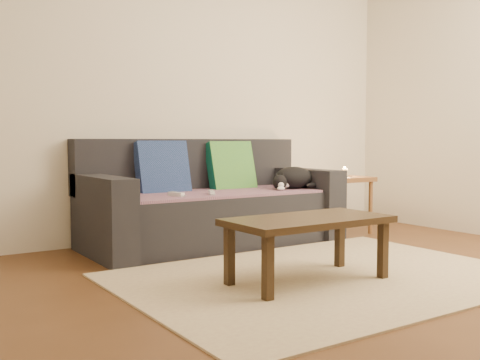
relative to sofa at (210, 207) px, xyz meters
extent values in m
plane|color=brown|center=(0.00, -1.57, -0.31)|extent=(4.50, 4.50, 0.00)
cube|color=beige|center=(0.00, 0.43, 0.99)|extent=(4.50, 0.04, 2.60)
cube|color=#232328|center=(0.00, -0.07, -0.10)|extent=(1.70, 0.78, 0.42)
cube|color=#232328|center=(0.00, 0.33, 0.34)|extent=(2.10, 0.18, 0.45)
cube|color=#232328|center=(-0.95, -0.07, -0.01)|extent=(0.20, 0.90, 0.60)
cube|color=#232328|center=(0.95, -0.07, -0.01)|extent=(0.20, 0.90, 0.60)
cube|color=#462A50|center=(0.00, -0.09, 0.12)|extent=(1.66, 0.74, 0.02)
cube|color=#12284F|center=(-0.35, 0.17, 0.32)|extent=(0.44, 0.21, 0.45)
cube|color=#0D5742|center=(0.31, 0.17, 0.32)|extent=(0.43, 0.22, 0.44)
ellipsoid|color=black|center=(0.73, -0.20, 0.23)|extent=(0.43, 0.38, 0.19)
sphere|color=black|center=(0.54, -0.24, 0.20)|extent=(0.16, 0.16, 0.12)
sphere|color=white|center=(0.52, -0.29, 0.18)|extent=(0.07, 0.07, 0.05)
ellipsoid|color=black|center=(0.83, -0.33, 0.17)|extent=(0.15, 0.10, 0.04)
cube|color=white|center=(-0.44, -0.25, 0.15)|extent=(0.07, 0.15, 0.03)
cube|color=white|center=(-0.15, -0.27, 0.15)|extent=(0.09, 0.15, 0.03)
cube|color=brown|center=(1.32, -0.22, 0.19)|extent=(0.42, 0.42, 0.04)
cylinder|color=brown|center=(1.15, -0.39, -0.07)|extent=(0.04, 0.04, 0.48)
cylinder|color=brown|center=(1.48, -0.39, -0.07)|extent=(0.04, 0.04, 0.48)
cylinder|color=brown|center=(1.15, -0.05, -0.07)|extent=(0.04, 0.04, 0.48)
cylinder|color=brown|center=(1.48, -0.05, -0.07)|extent=(0.04, 0.04, 0.48)
cylinder|color=beige|center=(1.32, -0.22, 0.25)|extent=(0.06, 0.06, 0.07)
sphere|color=#FFBF59|center=(1.32, -0.22, 0.30)|extent=(0.02, 0.02, 0.02)
cube|color=#C3B286|center=(0.00, -1.42, -0.30)|extent=(2.50, 1.80, 0.01)
cube|color=#302212|center=(-0.18, -1.45, 0.07)|extent=(1.00, 0.50, 0.04)
cube|color=#302212|center=(-0.62, -1.64, -0.13)|extent=(0.05, 0.05, 0.36)
cube|color=#302212|center=(0.26, -1.64, -0.13)|extent=(0.05, 0.05, 0.36)
cube|color=#302212|center=(-0.62, -1.26, -0.13)|extent=(0.05, 0.05, 0.36)
cube|color=#302212|center=(0.26, -1.26, -0.13)|extent=(0.05, 0.05, 0.36)
camera|label=1|loc=(-2.36, -4.00, 0.55)|focal=42.00mm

